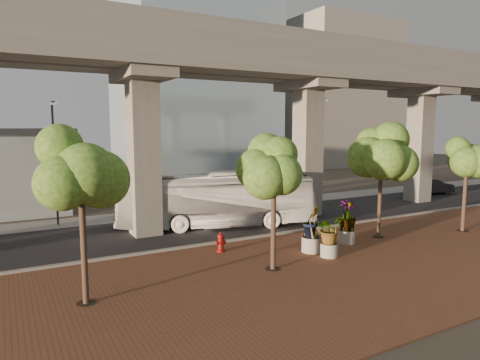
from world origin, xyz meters
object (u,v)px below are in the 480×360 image
parked_car (430,187)px  planter_front (329,231)px  fire_hydrant (221,242)px  transit_bus (217,200)px

parked_car → planter_front: planter_front is taller
parked_car → fire_hydrant: (-26.11, -7.50, -0.22)m
parked_car → planter_front: bearing=125.9°
transit_bus → fire_hydrant: bearing=173.8°
parked_car → transit_bus: bearing=104.9°
parked_car → fire_hydrant: parked_car is taller
fire_hydrant → transit_bus: bearing=66.1°
transit_bus → planter_front: transit_bus is taller
transit_bus → planter_front: size_ratio=6.01×
planter_front → transit_bus: bearing=102.6°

